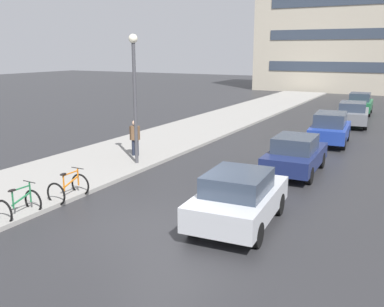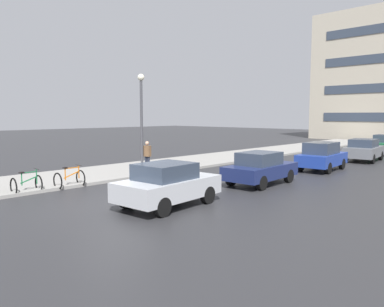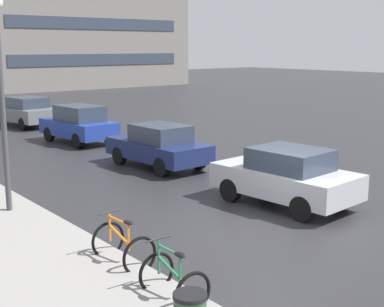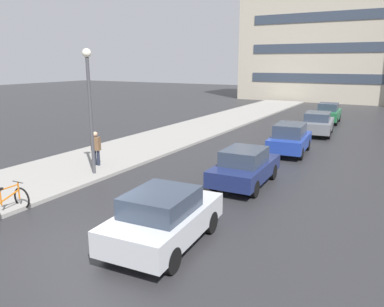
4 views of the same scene
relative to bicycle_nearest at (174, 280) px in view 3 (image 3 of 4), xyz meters
name	(u,v)px [view 3 (image 3 of 4)]	position (x,y,z in m)	size (l,w,h in m)	color
ground_plane	(273,230)	(3.95, 1.40, -0.40)	(140.00, 140.00, 0.00)	#28282B
bicycle_nearest	(174,280)	(0.00, 0.00, 0.00)	(0.74, 1.09, 1.00)	black
bicycle_second	(123,246)	(0.16, 1.82, 0.01)	(0.78, 1.18, 0.98)	black
car_silver	(286,176)	(5.72, 2.59, 0.39)	(2.18, 3.94, 1.54)	#B2B5BA
car_navy	(159,146)	(5.73, 8.43, 0.36)	(1.95, 4.03, 1.51)	navy
car_blue	(79,124)	(5.84, 14.62, 0.43)	(2.07, 3.94, 1.65)	navy
car_grey	(26,111)	(6.01, 20.91, 0.40)	(2.29, 4.19, 1.55)	slate
streetlamp	(0,81)	(-0.39, 6.33, 2.97)	(0.36, 0.36, 5.36)	#424247
building_facade_side	(77,8)	(21.55, 44.80, 7.65)	(22.39, 8.59, 16.10)	gray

